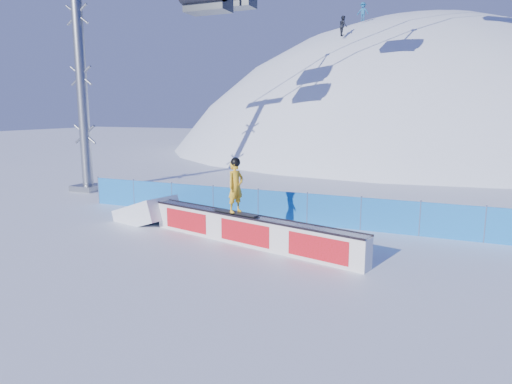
% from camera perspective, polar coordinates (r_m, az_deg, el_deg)
% --- Properties ---
extents(ground, '(160.00, 160.00, 0.00)m').
position_cam_1_polar(ground, '(12.96, 4.75, -9.05)').
color(ground, white).
rests_on(ground, ground).
extents(snow_hill, '(64.00, 64.00, 64.00)m').
position_cam_1_polar(snow_hill, '(58.19, 18.18, -12.79)').
color(snow_hill, white).
rests_on(snow_hill, ground).
extents(safety_fence, '(22.05, 0.05, 1.30)m').
position_cam_1_polar(safety_fence, '(16.97, 9.65, -2.40)').
color(safety_fence, blue).
rests_on(safety_fence, ground).
extents(rail_box, '(7.99, 2.52, 0.97)m').
position_cam_1_polar(rail_box, '(14.59, -0.81, -4.84)').
color(rail_box, white).
rests_on(rail_box, ground).
extents(snow_ramp, '(2.70, 2.04, 1.50)m').
position_cam_1_polar(snow_ramp, '(18.19, -13.45, -3.64)').
color(snow_ramp, white).
rests_on(snow_ramp, ground).
extents(snowboarder, '(1.76, 0.73, 1.82)m').
position_cam_1_polar(snowboarder, '(14.65, -2.56, 0.76)').
color(snowboarder, black).
rests_on(snowboarder, rail_box).
extents(distant_skiers, '(17.85, 5.68, 4.86)m').
position_cam_1_polar(distant_skiers, '(42.93, 21.31, 19.33)').
color(distant_skiers, black).
rests_on(distant_skiers, ground).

